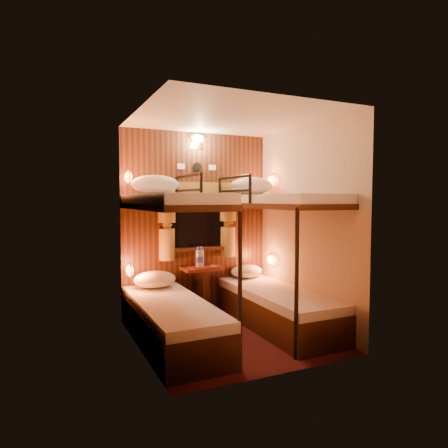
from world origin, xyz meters
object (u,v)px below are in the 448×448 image
bunk_left (172,291)px  bunk_right (277,281)px  table (202,285)px  bottle_right (201,258)px  bottle_left (198,258)px

bunk_left → bunk_right: 1.30m
table → bottle_right: size_ratio=2.47×
bottle_right → bottle_left: bearing=172.8°
bottle_left → bottle_right: size_ratio=0.99×
bunk_right → table: (-0.65, 0.78, -0.14)m
bunk_left → table: (0.65, 0.78, -0.14)m
bunk_left → bottle_right: (0.63, 0.78, 0.21)m
bunk_right → bottle_right: 1.04m
bunk_left → bottle_left: (0.60, 0.78, 0.20)m
table → bottle_left: (-0.05, -0.00, 0.35)m
bunk_left → bottle_right: bunk_left is taller
table → bottle_left: bearing=-178.0°
bottle_right → bunk_right: bearing=-49.5°
bunk_left → bottle_left: bearing=52.4°
bottle_left → bottle_right: 0.03m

